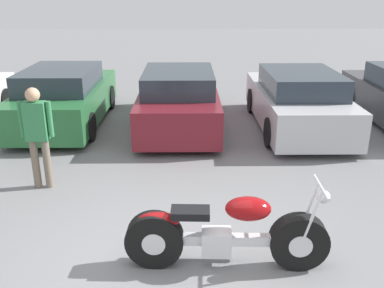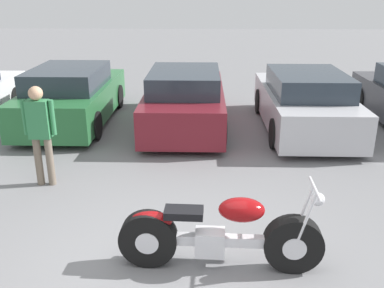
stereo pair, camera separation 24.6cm
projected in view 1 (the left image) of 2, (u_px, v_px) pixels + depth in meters
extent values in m
plane|color=slate|center=(180.00, 271.00, 4.95)|extent=(60.00, 60.00, 0.00)
cylinder|color=black|center=(299.00, 242.00, 4.91)|extent=(0.68, 0.23, 0.68)
cylinder|color=silver|center=(299.00, 242.00, 4.91)|extent=(0.28, 0.23, 0.27)
cylinder|color=black|center=(155.00, 240.00, 4.95)|extent=(0.68, 0.23, 0.68)
cylinder|color=silver|center=(155.00, 240.00, 4.95)|extent=(0.28, 0.23, 0.27)
cube|color=silver|center=(226.00, 239.00, 4.93)|extent=(1.28, 0.16, 0.12)
cube|color=silver|center=(216.00, 242.00, 4.94)|extent=(0.35, 0.25, 0.30)
ellipsoid|color=maroon|center=(248.00, 209.00, 4.78)|extent=(0.53, 0.34, 0.27)
cube|color=black|center=(190.00, 213.00, 4.82)|extent=(0.45, 0.26, 0.09)
ellipsoid|color=maroon|center=(158.00, 221.00, 4.86)|extent=(0.49, 0.22, 0.20)
cylinder|color=silver|center=(312.00, 219.00, 4.70)|extent=(0.22, 0.04, 0.71)
cylinder|color=silver|center=(308.00, 211.00, 4.87)|extent=(0.22, 0.04, 0.71)
cylinder|color=silver|center=(321.00, 187.00, 4.66)|extent=(0.06, 0.62, 0.03)
sphere|color=silver|center=(323.00, 197.00, 4.71)|extent=(0.15, 0.15, 0.15)
cylinder|color=silver|center=(197.00, 242.00, 5.11)|extent=(1.27, 0.13, 0.08)
cylinder|color=black|center=(4.00, 100.00, 11.11)|extent=(0.20, 0.62, 0.62)
cube|color=#286B38|center=(66.00, 102.00, 10.14)|extent=(1.73, 4.15, 0.76)
cube|color=#28333D|center=(60.00, 79.00, 9.70)|extent=(1.53, 2.16, 0.45)
cylinder|color=black|center=(49.00, 97.00, 11.41)|extent=(0.20, 0.62, 0.62)
cylinder|color=black|center=(109.00, 97.00, 11.43)|extent=(0.20, 0.62, 0.62)
cylinder|color=black|center=(12.00, 127.00, 9.00)|extent=(0.20, 0.62, 0.62)
cylinder|color=black|center=(89.00, 127.00, 9.02)|extent=(0.20, 0.62, 0.62)
cube|color=maroon|center=(179.00, 104.00, 9.93)|extent=(1.73, 4.15, 0.76)
cube|color=#28333D|center=(178.00, 81.00, 9.48)|extent=(1.53, 2.16, 0.45)
cylinder|color=black|center=(149.00, 99.00, 11.20)|extent=(0.20, 0.62, 0.62)
cylinder|color=black|center=(211.00, 99.00, 11.22)|extent=(0.20, 0.62, 0.62)
cylinder|color=black|center=(139.00, 131.00, 8.78)|extent=(0.20, 0.62, 0.62)
cylinder|color=black|center=(217.00, 130.00, 8.80)|extent=(0.20, 0.62, 0.62)
cube|color=#BCBCC1|center=(296.00, 106.00, 9.81)|extent=(1.73, 4.15, 0.76)
cube|color=#28333D|center=(301.00, 82.00, 9.37)|extent=(1.53, 2.16, 0.45)
cylinder|color=black|center=(253.00, 101.00, 11.08)|extent=(0.20, 0.62, 0.62)
cylinder|color=black|center=(314.00, 100.00, 11.10)|extent=(0.20, 0.62, 0.62)
cylinder|color=black|center=(271.00, 133.00, 8.67)|extent=(0.20, 0.62, 0.62)
cylinder|color=black|center=(350.00, 132.00, 8.69)|extent=(0.20, 0.62, 0.62)
cylinder|color=black|center=(352.00, 98.00, 11.39)|extent=(0.20, 0.62, 0.62)
cylinder|color=#726656|center=(36.00, 164.00, 6.89)|extent=(0.12, 0.12, 0.82)
cylinder|color=#726656|center=(47.00, 164.00, 6.89)|extent=(0.12, 0.12, 0.82)
cube|color=#337F4C|center=(36.00, 121.00, 6.64)|extent=(0.34, 0.20, 0.62)
cylinder|color=#337F4C|center=(21.00, 119.00, 6.63)|extent=(0.08, 0.08, 0.57)
cylinder|color=#337F4C|center=(50.00, 119.00, 6.63)|extent=(0.08, 0.08, 0.57)
sphere|color=tan|center=(32.00, 95.00, 6.50)|extent=(0.22, 0.22, 0.22)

